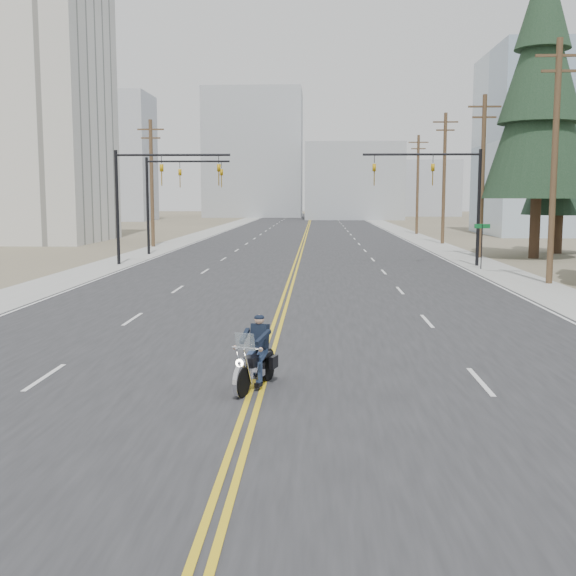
{
  "coord_description": "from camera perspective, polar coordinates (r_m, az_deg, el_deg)",
  "views": [
    {
      "loc": [
        1.3,
        -12.07,
        4.17
      ],
      "look_at": [
        0.47,
        8.25,
        1.6
      ],
      "focal_mm": 45.0,
      "sensor_mm": 36.0,
      "label": 1
    }
  ],
  "objects": [
    {
      "name": "traffic_mast_far",
      "position": [
        53.14,
        -9.27,
        7.87
      ],
      "size": [
        6.1,
        0.26,
        7.0
      ],
      "color": "black",
      "rests_on": "ground"
    },
    {
      "name": "utility_pole_b",
      "position": [
        36.86,
        20.32,
        9.59
      ],
      "size": [
        2.2,
        0.3,
        11.5
      ],
      "color": "brown",
      "rests_on": "ground"
    },
    {
      "name": "traffic_mast_left",
      "position": [
        45.26,
        -10.9,
        8.05
      ],
      "size": [
        7.1,
        0.26,
        7.0
      ],
      "color": "black",
      "rests_on": "ground"
    },
    {
      "name": "haze_bldg_f",
      "position": [
        151.09,
        -17.71,
        8.33
      ],
      "size": [
        12.0,
        12.0,
        16.0
      ],
      "primitive_type": "cube",
      "color": "#ADB2B7",
      "rests_on": "ground"
    },
    {
      "name": "sidewalk_left",
      "position": [
        83.16,
        -6.54,
        4.29
      ],
      "size": [
        3.0,
        200.0,
        0.01
      ],
      "primitive_type": "cube",
      "color": "#A5A5A0",
      "rests_on": "ground"
    },
    {
      "name": "haze_bldg_c",
      "position": [
        128.15,
        20.16,
        8.94
      ],
      "size": [
        16.0,
        12.0,
        18.0
      ],
      "primitive_type": "cube",
      "color": "#B7BCC6",
      "rests_on": "ground"
    },
    {
      "name": "utility_pole_e",
      "position": [
        82.84,
        10.21,
        8.18
      ],
      "size": [
        2.2,
        0.3,
        11.0
      ],
      "color": "brown",
      "rests_on": "ground"
    },
    {
      "name": "motorcyclist",
      "position": [
        15.75,
        -2.64,
        -5.15
      ],
      "size": [
        1.45,
        2.23,
        1.61
      ],
      "primitive_type": null,
      "rotation": [
        0.0,
        0.0,
        2.84
      ],
      "color": "black",
      "rests_on": "ground"
    },
    {
      "name": "haze_bldg_a",
      "position": [
        132.33,
        -13.81,
        9.96
      ],
      "size": [
        14.0,
        12.0,
        22.0
      ],
      "primitive_type": "cube",
      "color": "#B7BCC6",
      "rests_on": "ground"
    },
    {
      "name": "ground_plane",
      "position": [
        12.84,
        -3.68,
        -11.78
      ],
      "size": [
        400.0,
        400.0,
        0.0
      ],
      "primitive_type": "plane",
      "color": "#776D56",
      "rests_on": "ground"
    },
    {
      "name": "sidewalk_right",
      "position": [
        82.81,
        9.43,
        4.23
      ],
      "size": [
        3.0,
        200.0,
        0.01
      ],
      "primitive_type": "cube",
      "color": "#A5A5A0",
      "rests_on": "ground"
    },
    {
      "name": "conifer_far",
      "position": [
        57.26,
        20.83,
        10.82
      ],
      "size": [
        5.36,
        5.36,
        14.36
      ],
      "rotation": [
        0.0,
        0.0,
        0.09
      ],
      "color": "#382619",
      "rests_on": "ground"
    },
    {
      "name": "haze_bldg_e",
      "position": [
        163.8,
        10.75,
        7.73
      ],
      "size": [
        14.0,
        14.0,
        12.0
      ],
      "primitive_type": "cube",
      "color": "#B7BCC6",
      "rests_on": "ground"
    },
    {
      "name": "road",
      "position": [
        82.18,
        1.43,
        4.3
      ],
      "size": [
        20.0,
        200.0,
        0.01
      ],
      "primitive_type": "cube",
      "color": "#303033",
      "rests_on": "ground"
    },
    {
      "name": "utility_pole_d",
      "position": [
        66.05,
        12.23,
        8.62
      ],
      "size": [
        2.2,
        0.3,
        11.5
      ],
      "color": "brown",
      "rests_on": "ground"
    },
    {
      "name": "haze_bldg_d",
      "position": [
        152.9,
        -2.71,
        10.51
      ],
      "size": [
        20.0,
        15.0,
        26.0
      ],
      "primitive_type": "cube",
      "color": "#ADB2B7",
      "rests_on": "ground"
    },
    {
      "name": "conifer_tall",
      "position": [
        52.55,
        19.36,
        15.04
      ],
      "size": [
        7.33,
        7.33,
        20.36
      ],
      "rotation": [
        0.0,
        0.0,
        0.01
      ],
      "color": "#382619",
      "rests_on": "ground"
    },
    {
      "name": "street_sign",
      "position": [
        43.19,
        15.07,
        3.82
      ],
      "size": [
        0.9,
        0.06,
        2.62
      ],
      "color": "black",
      "rests_on": "ground"
    },
    {
      "name": "traffic_mast_right",
      "position": [
        44.74,
        12.33,
        8.03
      ],
      "size": [
        7.1,
        0.26,
        7.0
      ],
      "color": "black",
      "rests_on": "ground"
    },
    {
      "name": "utility_pole_c",
      "position": [
        51.33,
        15.11,
        8.7
      ],
      "size": [
        2.2,
        0.3,
        11.0
      ],
      "color": "brown",
      "rests_on": "ground"
    },
    {
      "name": "apartment_block",
      "position": [
        73.98,
        -21.82,
        15.12
      ],
      "size": [
        18.0,
        14.0,
        30.0
      ],
      "primitive_type": "cube",
      "color": "silver",
      "rests_on": "ground"
    },
    {
      "name": "utility_pole_left",
      "position": [
        61.65,
        -10.72,
        8.3
      ],
      "size": [
        2.2,
        0.3,
        10.5
      ],
      "color": "brown",
      "rests_on": "ground"
    },
    {
      "name": "haze_bldg_b",
      "position": [
        137.26,
        5.18,
        8.36
      ],
      "size": [
        18.0,
        14.0,
        14.0
      ],
      "primitive_type": "cube",
      "color": "#ADB2B7",
      "rests_on": "ground"
    }
  ]
}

